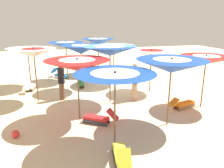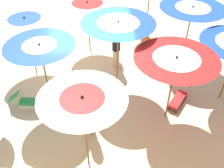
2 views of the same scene
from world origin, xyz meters
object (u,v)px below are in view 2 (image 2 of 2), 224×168
beach_umbrella_4 (118,28)px  lounger_2 (148,41)px  beach_umbrella_3 (175,64)px  beach_umbrella_5 (88,7)px  beach_umbrella_1 (192,13)px  beachgoer_0 (90,111)px  beach_umbrella_6 (83,103)px  beach_umbrella_8 (25,23)px  lounger_4 (31,102)px  lounger_5 (179,98)px  beach_umbrella_7 (41,52)px  beachgoer_1 (116,48)px

beach_umbrella_4 → lounger_2: 3.71m
beach_umbrella_3 → beach_umbrella_5: beach_umbrella_3 is taller
beach_umbrella_1 → beach_umbrella_4: size_ratio=0.93×
beach_umbrella_1 → beach_umbrella_3: 3.13m
beach_umbrella_5 → beachgoer_0: (-4.37, -0.12, -1.07)m
lounger_2 → beach_umbrella_6: bearing=141.4°
beach_umbrella_4 → beach_umbrella_8: (1.01, 3.02, -0.27)m
lounger_4 → lounger_5: (-0.02, -4.78, 0.01)m
beach_umbrella_7 → beachgoer_1: size_ratio=1.41×
beachgoer_1 → beach_umbrella_8: bearing=34.9°
lounger_5 → beach_umbrella_8: bearing=-75.7°
beach_umbrella_3 → beach_umbrella_7: size_ratio=0.95×
lounger_4 → beachgoer_0: beachgoer_0 is taller
beach_umbrella_7 → beachgoer_0: size_ratio=1.43×
beach_umbrella_4 → beachgoer_1: size_ratio=1.50×
beach_umbrella_7 → lounger_2: beach_umbrella_7 is taller
beach_umbrella_1 → beachgoer_0: 5.03m
beach_umbrella_8 → beachgoer_1: size_ratio=1.35×
beach_umbrella_5 → lounger_2: bearing=-82.3°
beach_umbrella_8 → beach_umbrella_7: bearing=-156.4°
beach_umbrella_8 → lounger_5: size_ratio=1.89×
beach_umbrella_1 → beach_umbrella_4: bearing=117.1°
beachgoer_1 → beach_umbrella_1: bearing=-142.6°
beach_umbrella_1 → beach_umbrella_8: (-0.34, 5.66, -0.08)m
lounger_2 → beachgoer_0: bearing=137.4°
lounger_4 → lounger_5: lounger_5 is taller
beach_umbrella_3 → lounger_2: (4.21, -0.08, -1.81)m
beach_umbrella_1 → beach_umbrella_6: bearing=141.1°
beach_umbrella_3 → beach_umbrella_6: beach_umbrella_6 is taller
beach_umbrella_6 → beach_umbrella_1: bearing=-38.9°
beach_umbrella_8 → beachgoer_0: bearing=-144.9°
beach_umbrella_3 → beachgoer_1: (2.66, 1.40, -1.13)m
beachgoer_0 → lounger_5: bearing=-129.2°
beach_umbrella_5 → beachgoer_0: size_ratio=1.30×
beach_umbrella_6 → lounger_5: size_ratio=2.00×
beach_umbrella_6 → beach_umbrella_7: (2.15, 1.24, -0.08)m
beach_umbrella_4 → beach_umbrella_7: 2.37m
lounger_2 → beach_umbrella_4: bearing=135.1°
lounger_4 → lounger_5: 4.78m
beach_umbrella_6 → beachgoer_0: beach_umbrella_6 is taller
lounger_4 → beach_umbrella_6: bearing=-43.3°
beach_umbrella_7 → beachgoer_0: 2.09m
beach_umbrella_6 → beach_umbrella_5: bearing=0.8°
beach_umbrella_8 → beach_umbrella_4: bearing=-108.5°
beach_umbrella_3 → beach_umbrella_5: 4.57m
beach_umbrella_1 → lounger_5: bearing=163.3°
beachgoer_0 → beach_umbrella_1: bearing=-106.8°
beach_umbrella_3 → beachgoer_1: beach_umbrella_3 is taller
beach_umbrella_4 → beach_umbrella_3: bearing=-137.1°
beach_umbrella_3 → beach_umbrella_4: (1.53, 1.42, 0.25)m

